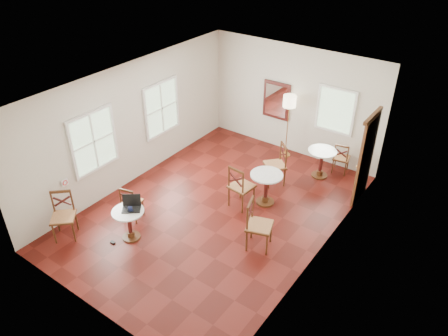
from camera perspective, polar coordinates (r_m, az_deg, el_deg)
name	(u,v)px	position (r m, az deg, el deg)	size (l,w,h in m)	color
ground	(216,210)	(10.05, -1.00, -5.58)	(7.00, 7.00, 0.00)	#54130E
room_shell	(221,132)	(9.25, -0.40, 4.72)	(5.02, 7.02, 3.01)	beige
cafe_table_near	(129,221)	(9.25, -12.33, -6.85)	(0.67, 0.67, 0.70)	#4D2A13
cafe_table_mid	(266,185)	(10.06, 5.54, -2.27)	(0.75, 0.75, 0.79)	#4D2A13
cafe_table_back	(321,160)	(11.26, 12.65, 0.99)	(0.72, 0.72, 0.76)	#4D2A13
chair_near_a	(131,203)	(9.78, -12.06, -4.46)	(0.49, 0.49, 0.87)	#4D2A13
chair_near_b	(63,216)	(9.65, -20.34, -5.91)	(0.68, 0.68, 1.04)	#4D2A13
chair_mid_a	(241,186)	(9.88, 2.21, -2.43)	(0.56, 0.56, 1.09)	#4D2A13
chair_mid_b	(258,225)	(8.80, 4.50, -7.47)	(0.64, 0.64, 1.10)	#4D2A13
chair_back_a	(341,158)	(11.57, 15.14, 1.30)	(0.46, 0.46, 0.86)	#4D2A13
chair_back_b	(276,165)	(10.78, 6.84, 0.45)	(0.69, 0.69, 1.06)	#4D2A13
floor_lamp	(289,105)	(11.59, 8.56, 8.12)	(0.35, 0.35, 1.78)	#BF8C3F
laptop	(132,205)	(9.12, -12.04, -4.80)	(0.49, 0.48, 0.27)	black
mouse	(129,210)	(9.07, -12.33, -5.45)	(0.10, 0.06, 0.04)	black
navy_mug	(130,209)	(9.04, -12.19, -5.31)	(0.13, 0.09, 0.10)	black
water_glass	(127,208)	(9.10, -12.63, -5.11)	(0.06, 0.06, 0.10)	white
power_adapter	(113,242)	(9.46, -14.39, -9.44)	(0.10, 0.06, 0.04)	black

